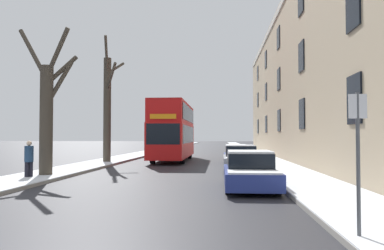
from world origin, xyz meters
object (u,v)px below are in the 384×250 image
Objects in this scene: double_decker_bus at (173,129)px; parked_car_2 at (236,155)px; street_sign_post at (358,157)px; parked_car_0 at (250,171)px; parked_car_1 at (240,160)px; pedestrian_left_sidewalk at (29,159)px; bare_tree_left_1 at (108,106)px; bare_tree_left_0 at (47,110)px.

double_decker_bus reaches higher than parked_car_2.
double_decker_bus is 6.14m from parked_car_2.
street_sign_post is at bearing -74.75° from double_decker_bus.
double_decker_bus is at bearing 107.11° from parked_car_0.
parked_car_1 is 1.00× the size of parked_car_2.
parked_car_0 is at bearing -56.51° from pedestrian_left_sidewalk.
bare_tree_left_1 is 5.10× the size of pedestrian_left_sidewalk.
bare_tree_left_0 reaches higher than parked_car_2.
bare_tree_left_1 is 10.73m from pedestrian_left_sidewalk.
double_decker_bus is at bearing 146.56° from parked_car_2.
parked_car_1 is (9.16, -5.53, -3.46)m from bare_tree_left_1.
parked_car_2 is at bearing -33.44° from double_decker_bus.
parked_car_1 is at bearing 21.65° from bare_tree_left_0.
street_sign_post is (10.91, -9.02, 0.59)m from pedestrian_left_sidewalk.
parked_car_0 is 7.31m from street_sign_post.
parked_car_0 is 9.72m from pedestrian_left_sidewalk.
bare_tree_left_0 is at bearing 29.22° from pedestrian_left_sidewalk.
parked_car_2 is (-0.00, 5.98, -0.04)m from parked_car_1.
bare_tree_left_0 is at bearing -90.43° from bare_tree_left_1.
bare_tree_left_0 is 9.24m from bare_tree_left_1.
double_decker_bus is 2.38× the size of parked_car_1.
street_sign_post is at bearing -84.79° from pedestrian_left_sidewalk.
street_sign_post reaches higher than parked_car_2.
parked_car_1 is 10.63m from pedestrian_left_sidewalk.
bare_tree_left_0 reaches higher than parked_car_0.
pedestrian_left_sidewalk is at bearing 168.68° from parked_car_0.
parked_car_2 is at bearing 90.00° from parked_car_1.
parked_car_0 is at bearing -72.89° from double_decker_bus.
bare_tree_left_1 is at bearing 118.69° from street_sign_post.
double_decker_bus is at bearing 40.56° from bare_tree_left_1.
bare_tree_left_1 reaches higher than street_sign_post.
double_decker_bus is at bearing 117.90° from parked_car_1.
bare_tree_left_0 is at bearing -158.35° from parked_car_1.
parked_car_2 is at bearing 90.00° from parked_car_0.
bare_tree_left_0 reaches higher than double_decker_bus.
pedestrian_left_sidewalk is at bearing -105.59° from bare_tree_left_0.
bare_tree_left_0 is 1.60× the size of parked_car_0.
parked_car_1 is 13.84m from street_sign_post.
parked_car_2 is (4.87, -3.22, -1.92)m from double_decker_bus.
bare_tree_left_1 reaches higher than parked_car_0.
parked_car_0 is 1.68× the size of street_sign_post.
pedestrian_left_sidewalk is (-0.36, -10.24, -3.18)m from bare_tree_left_1.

